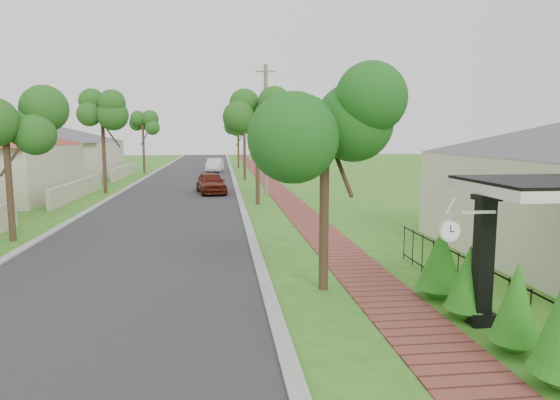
{
  "coord_description": "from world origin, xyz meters",
  "views": [
    {
      "loc": [
        -0.38,
        -9.72,
        3.63
      ],
      "look_at": [
        1.52,
        6.31,
        1.5
      ],
      "focal_mm": 32.0,
      "sensor_mm": 36.0,
      "label": 1
    }
  ],
  "objects": [
    {
      "name": "near_tree",
      "position": [
        1.98,
        1.5,
        3.95
      ],
      "size": [
        1.94,
        1.94,
        4.97
      ],
      "color": "#382619",
      "rests_on": "ground"
    },
    {
      "name": "utility_pole",
      "position": [
        2.3,
        19.93,
        3.89
      ],
      "size": [
        1.2,
        0.24,
        7.66
      ],
      "color": "slate",
      "rests_on": "ground"
    },
    {
      "name": "hedge_row",
      "position": [
        4.45,
        -1.53,
        0.83
      ],
      "size": [
        0.94,
        5.09,
        2.07
      ],
      "color": "#1A6D15",
      "rests_on": "ground"
    },
    {
      "name": "street_trees",
      "position": [
        -2.87,
        26.84,
        4.54
      ],
      "size": [
        10.7,
        37.65,
        5.89
      ],
      "color": "#382619",
      "rests_on": "ground"
    },
    {
      "name": "porch_post",
      "position": [
        4.55,
        -1.0,
        1.12
      ],
      "size": [
        0.48,
        0.48,
        2.52
      ],
      "color": "black",
      "rests_on": "ground"
    },
    {
      "name": "kerb_left",
      "position": [
        -6.65,
        20.0,
        0.0
      ],
      "size": [
        0.3,
        120.0,
        0.1
      ],
      "primitive_type": "cube",
      "color": "#9E9E99",
      "rests_on": "ground"
    },
    {
      "name": "kerb_right",
      "position": [
        0.65,
        20.0,
        0.0
      ],
      "size": [
        0.3,
        120.0,
        0.1
      ],
      "primitive_type": "cube",
      "color": "#9E9E99",
      "rests_on": "ground"
    },
    {
      "name": "parked_car_red",
      "position": [
        -1.0,
        21.06,
        0.66
      ],
      "size": [
        2.15,
        4.09,
        1.33
      ],
      "primitive_type": "imported",
      "rotation": [
        0.0,
        0.0,
        0.16
      ],
      "color": "#5C1A0D",
      "rests_on": "ground"
    },
    {
      "name": "ground",
      "position": [
        0.0,
        0.0,
        0.0
      ],
      "size": [
        160.0,
        160.0,
        0.0
      ],
      "primitive_type": "plane",
      "color": "#2D751C",
      "rests_on": "ground"
    },
    {
      "name": "parked_car_white",
      "position": [
        -0.99,
        38.8,
        0.65
      ],
      "size": [
        1.76,
        4.05,
        1.29
      ],
      "primitive_type": "imported",
      "rotation": [
        0.0,
        0.0,
        -0.1
      ],
      "color": "white",
      "rests_on": "ground"
    },
    {
      "name": "station_clock",
      "position": [
        3.7,
        -1.4,
        1.95
      ],
      "size": [
        1.05,
        0.13,
        0.55
      ],
      "color": "white",
      "rests_on": "ground"
    },
    {
      "name": "sidewalk",
      "position": [
        3.25,
        20.0,
        0.0
      ],
      "size": [
        1.5,
        120.0,
        0.03
      ],
      "primitive_type": "cube",
      "color": "brown",
      "rests_on": "ground"
    },
    {
      "name": "picket_fence",
      "position": [
        4.9,
        -0.0,
        0.53
      ],
      "size": [
        0.03,
        8.02,
        1.0
      ],
      "color": "black",
      "rests_on": "ground"
    },
    {
      "name": "far_house_grey",
      "position": [
        -14.97,
        34.0,
        2.34
      ],
      "size": [
        15.56,
        15.56,
        4.6
      ],
      "color": "beige",
      "rests_on": "ground"
    },
    {
      "name": "road",
      "position": [
        -3.0,
        20.0,
        0.0
      ],
      "size": [
        7.0,
        120.0,
        0.02
      ],
      "primitive_type": "cube",
      "color": "#28282B",
      "rests_on": "ground"
    }
  ]
}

